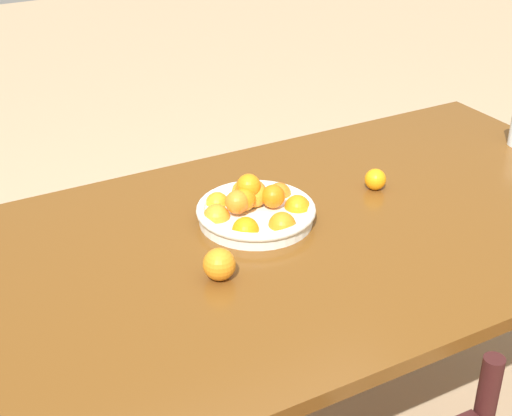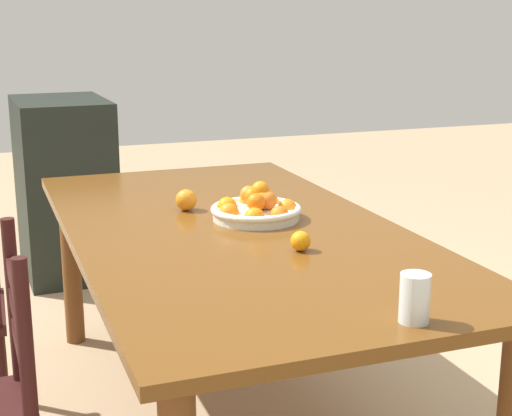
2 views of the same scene
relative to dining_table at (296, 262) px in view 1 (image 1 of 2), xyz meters
The scene contains 4 objects.
dining_table is the anchor object (origin of this frame).
fruit_bowl 0.18m from the dining_table, 59.32° to the right, with size 0.31×0.31×0.13m.
orange_loose_0 0.36m from the dining_table, 162.22° to the right, with size 0.06×0.06×0.06m, color orange.
orange_loose_1 0.31m from the dining_table, 18.50° to the left, with size 0.08×0.08×0.08m, color orange.
Camera 1 is at (0.89, 1.40, 1.71)m, focal length 52.89 mm.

